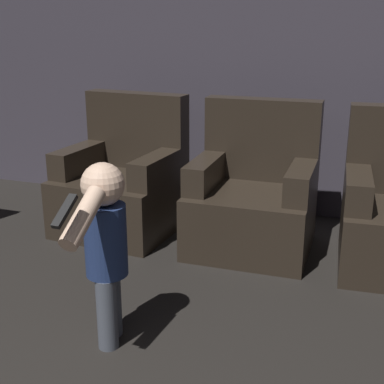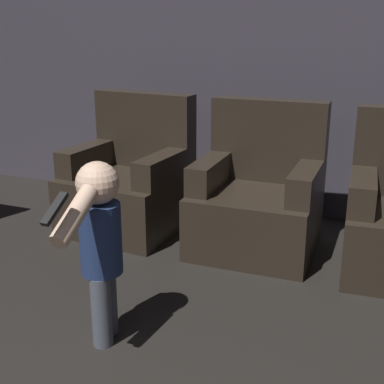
% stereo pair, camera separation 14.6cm
% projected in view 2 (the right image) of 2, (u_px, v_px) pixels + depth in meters
% --- Properties ---
extents(wall_back, '(8.40, 0.05, 2.60)m').
position_uv_depth(wall_back, '(268.00, 54.00, 4.23)').
color(wall_back, '#3D3842').
rests_on(wall_back, ground_plane).
extents(armchair_left, '(0.88, 0.84, 1.02)m').
position_uv_depth(armchair_left, '(130.00, 184.00, 4.13)').
color(armchair_left, black).
rests_on(armchair_left, ground_plane).
extents(armchair_middle, '(0.85, 0.79, 1.02)m').
position_uv_depth(armchair_middle, '(258.00, 200.00, 3.76)').
color(armchair_middle, black).
rests_on(armchair_middle, ground_plane).
extents(person_toddler, '(0.21, 0.62, 0.94)m').
position_uv_depth(person_toddler, '(100.00, 239.00, 2.57)').
color(person_toddler, '#474C56').
rests_on(person_toddler, ground_plane).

